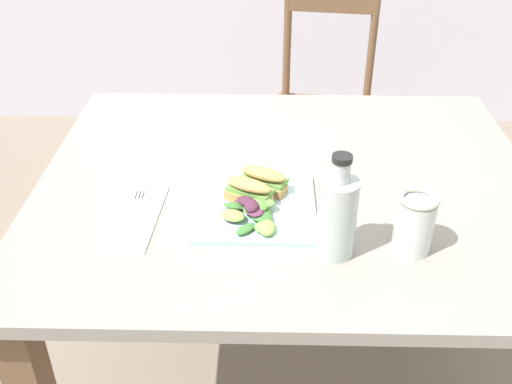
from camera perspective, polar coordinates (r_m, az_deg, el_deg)
ground_plane at (r=1.91m, az=-0.78°, el=-17.74°), size 9.12×9.12×0.00m
dining_table at (r=1.48m, az=2.98°, el=-2.71°), size 1.18×0.98×0.74m
chair_wooden_far at (r=2.44m, az=6.47°, el=7.70°), size 0.45×0.45×0.87m
plate_lunch at (r=1.30m, az=-0.04°, el=-1.52°), size 0.26×0.26×0.01m
sandwich_half_front at (r=1.29m, az=-0.71°, el=0.13°), size 0.12×0.09×0.06m
sandwich_half_back at (r=1.33m, az=0.72°, el=1.20°), size 0.12×0.09×0.06m
salad_mixed_greens at (r=1.25m, az=-0.35°, el=-1.92°), size 0.12×0.15×0.04m
napkin_folded at (r=1.30m, az=-11.62°, el=-2.33°), size 0.12×0.25×0.00m
fork_on_napkin at (r=1.31m, az=-11.51°, el=-1.76°), size 0.03×0.19×0.00m
bottle_cold_brew at (r=1.15m, az=7.76°, el=-2.64°), size 0.08×0.08×0.22m
mason_jar_iced_tea at (r=1.20m, az=14.94°, el=-3.11°), size 0.08×0.08×0.13m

